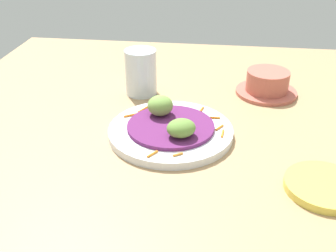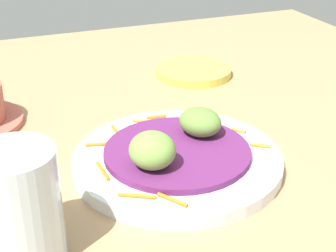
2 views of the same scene
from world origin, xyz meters
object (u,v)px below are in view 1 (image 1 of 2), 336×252
guac_scoop_center (182,128)px  terracotta_bowl (267,84)px  water_glass (141,72)px  main_plate (171,131)px  guac_scoop_left (160,105)px  side_plate_small (324,186)px

guac_scoop_center → terracotta_bowl: same height
water_glass → main_plate: bearing=-153.3°
guac_scoop_center → terracotta_bowl: (25.43, -17.04, -1.40)cm
main_plate → terracotta_bowl: 29.18cm
guac_scoop_left → side_plate_small: 33.39cm
terracotta_bowl → side_plate_small: bearing=-170.1°
guac_scoop_left → side_plate_small: size_ratio=0.41×
guac_scoop_center → water_glass: bearing=27.9°
side_plate_small → terracotta_bowl: bearing=9.9°
main_plate → guac_scoop_center: bearing=-146.6°
terracotta_bowl → water_glass: (-3.49, 28.68, 2.74)cm
main_plate → water_glass: (18.07, 9.08, 4.43)cm
side_plate_small → terracotta_bowl: (35.11, 6.11, 1.79)cm
guac_scoop_left → terracotta_bowl: guac_scoop_left is taller
water_glass → guac_scoop_left: bearing=-155.3°
terracotta_bowl → water_glass: 29.02cm
side_plate_small → main_plate: bearing=62.2°
main_plate → water_glass: 20.70cm
guac_scoop_center → main_plate: bearing=33.4°
side_plate_small → terracotta_bowl: size_ratio=0.88×
guac_scoop_left → side_plate_small: (-17.42, -28.27, -3.55)cm
guac_scoop_center → water_glass: size_ratio=0.51×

